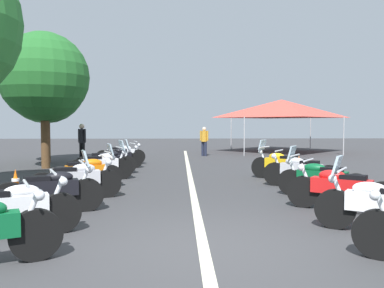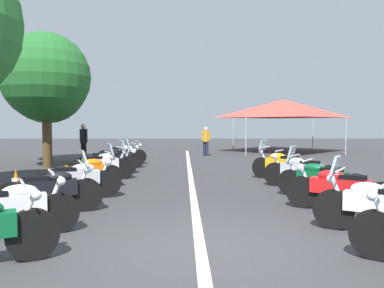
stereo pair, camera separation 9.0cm
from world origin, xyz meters
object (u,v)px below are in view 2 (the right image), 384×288
(motorcycle_left_row_3, at_px, (76,179))
(roadside_tree_2, at_px, (47,84))
(motorcycle_left_row_2, at_px, (50,189))
(motorcycle_left_row_5, at_px, (102,165))
(motorcycle_left_row_8, at_px, (122,154))
(traffic_cone_0, at_px, (16,182))
(bystander_0, at_px, (84,139))
(motorcycle_right_row_1, at_px, (378,205))
(event_tent, at_px, (284,109))
(traffic_cone_1, at_px, (300,164))
(roadside_tree_0, at_px, (46,77))
(motorcycle_left_row_6, at_px, (107,161))
(motorcycle_right_row_3, at_px, (321,178))
(motorcycle_right_row_2, at_px, (340,189))
(motorcycle_left_row_4, at_px, (87,171))
(motorcycle_right_row_4, at_px, (301,171))
(motorcycle_left_row_1, at_px, (8,208))
(motorcycle_left_row_7, at_px, (118,157))
(bystander_1, at_px, (206,139))
(motorcycle_right_row_5, at_px, (282,164))

(motorcycle_left_row_3, relative_size, roadside_tree_2, 0.38)
(motorcycle_left_row_2, xyz_separation_m, motorcycle_left_row_5, (4.44, -0.07, 0.01))
(motorcycle_left_row_8, xyz_separation_m, traffic_cone_0, (-6.88, 1.59, -0.16))
(bystander_0, bearing_deg, motorcycle_left_row_3, -126.98)
(motorcycle_right_row_1, relative_size, traffic_cone_0, 2.91)
(event_tent, bearing_deg, motorcycle_right_row_1, 170.23)
(traffic_cone_1, relative_size, roadside_tree_0, 0.12)
(roadside_tree_0, distance_m, roadside_tree_2, 2.53)
(motorcycle_left_row_6, height_order, motorcycle_right_row_3, motorcycle_right_row_3)
(motorcycle_left_row_2, xyz_separation_m, motorcycle_left_row_3, (1.46, -0.10, -0.01))
(motorcycle_right_row_2, bearing_deg, motorcycle_left_row_6, -12.07)
(motorcycle_left_row_4, bearing_deg, motorcycle_left_row_6, 67.34)
(motorcycle_right_row_4, height_order, traffic_cone_0, motorcycle_right_row_4)
(motorcycle_left_row_4, xyz_separation_m, motorcycle_right_row_4, (-0.04, -5.77, 0.01))
(motorcycle_right_row_1, distance_m, bystander_0, 14.16)
(motorcycle_left_row_1, relative_size, motorcycle_left_row_7, 1.03)
(motorcycle_left_row_6, height_order, motorcycle_left_row_8, motorcycle_left_row_6)
(roadside_tree_2, bearing_deg, bystander_1, -66.37)
(motorcycle_right_row_5, bearing_deg, bystander_1, -39.36)
(motorcycle_left_row_5, bearing_deg, bystander_1, 41.51)
(motorcycle_right_row_4, bearing_deg, traffic_cone_0, 37.14)
(motorcycle_left_row_2, relative_size, bystander_1, 1.26)
(motorcycle_right_row_5, bearing_deg, roadside_tree_0, 17.20)
(bystander_0, bearing_deg, traffic_cone_0, -137.58)
(motorcycle_left_row_8, relative_size, motorcycle_right_row_3, 1.13)
(motorcycle_right_row_4, xyz_separation_m, bystander_0, (7.45, 7.73, 0.55))
(motorcycle_left_row_6, bearing_deg, motorcycle_right_row_3, -52.37)
(motorcycle_left_row_4, xyz_separation_m, bystander_0, (7.41, 1.96, 0.56))
(motorcycle_left_row_2, distance_m, motorcycle_left_row_4, 2.97)
(motorcycle_right_row_2, height_order, motorcycle_right_row_3, motorcycle_right_row_3)
(motorcycle_left_row_1, xyz_separation_m, motorcycle_left_row_3, (3.07, -0.18, 0.00))
(traffic_cone_1, bearing_deg, motorcycle_right_row_1, 171.98)
(motorcycle_right_row_1, bearing_deg, event_tent, -66.39)
(motorcycle_left_row_3, bearing_deg, motorcycle_left_row_2, -113.61)
(motorcycle_left_row_3, distance_m, traffic_cone_0, 1.92)
(motorcycle_left_row_2, xyz_separation_m, roadside_tree_2, (10.21, 3.51, 3.02))
(traffic_cone_0, bearing_deg, event_tent, -36.44)
(motorcycle_left_row_7, xyz_separation_m, bystander_0, (2.82, 2.04, 0.57))
(motorcycle_left_row_6, bearing_deg, motorcycle_left_row_1, -104.90)
(motorcycle_left_row_5, relative_size, motorcycle_right_row_1, 1.08)
(roadside_tree_2, bearing_deg, motorcycle_left_row_5, -148.20)
(motorcycle_left_row_5, bearing_deg, traffic_cone_1, -11.36)
(motorcycle_right_row_5, bearing_deg, motorcycle_right_row_3, 132.00)
(motorcycle_left_row_8, height_order, roadside_tree_0, roadside_tree_0)
(motorcycle_right_row_3, relative_size, event_tent, 0.30)
(motorcycle_left_row_7, relative_size, event_tent, 0.32)
(motorcycle_right_row_3, distance_m, bystander_1, 12.10)
(motorcycle_left_row_4, distance_m, motorcycle_right_row_3, 5.98)
(motorcycle_left_row_8, relative_size, event_tent, 0.34)
(motorcycle_right_row_3, bearing_deg, roadside_tree_0, -2.17)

